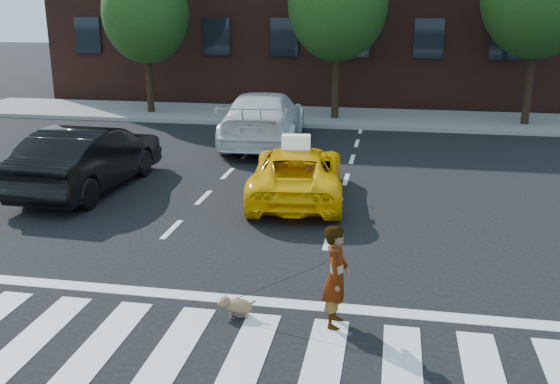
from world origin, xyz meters
name	(u,v)px	position (x,y,z in m)	size (l,w,h in m)	color
ground	(173,351)	(0.00, 0.00, 0.00)	(120.00, 120.00, 0.00)	black
crosswalk	(173,351)	(0.00, 0.00, 0.01)	(13.00, 2.40, 0.01)	silver
stop_line	(208,297)	(0.00, 1.60, 0.01)	(12.00, 0.30, 0.01)	silver
sidewalk_far	(323,117)	(0.00, 17.50, 0.07)	(30.00, 4.00, 0.15)	slate
tree_left	(146,2)	(-6.97, 17.00, 4.44)	(3.39, 3.38, 6.50)	black
taxi	(297,173)	(0.58, 7.00, 0.62)	(2.05, 4.45, 1.24)	#FFBB05
black_sedan	(89,158)	(-4.54, 6.79, 0.80)	(1.69, 4.85, 1.60)	black
white_suv	(264,118)	(-1.40, 12.64, 0.85)	(2.37, 5.83, 1.69)	silver
woman	(336,276)	(2.05, 1.10, 0.75)	(0.55, 0.36, 1.51)	#999999
dog	(236,305)	(0.59, 1.07, 0.19)	(0.57, 0.26, 0.32)	olive
taxi_sign	(296,142)	(0.58, 6.80, 1.40)	(0.65, 0.28, 0.32)	white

